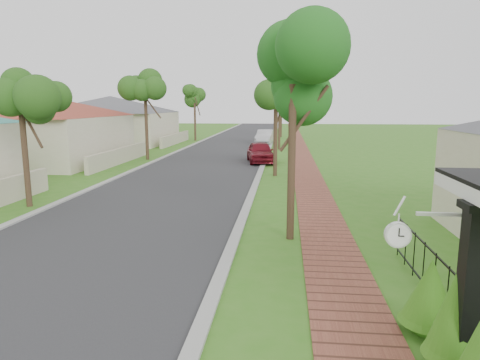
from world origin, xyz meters
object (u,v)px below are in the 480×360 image
at_px(parked_car_red, 260,152).
at_px(parked_car_white, 265,137).
at_px(utility_pole, 276,95).
at_px(station_clock, 401,233).
at_px(porch_post, 470,302).
at_px(near_tree, 293,81).

distance_m(parked_car_red, parked_car_white, 13.46).
distance_m(parked_car_white, utility_pole, 15.20).
relative_size(parked_car_red, parked_car_white, 0.97).
bearing_deg(station_clock, porch_post, -25.14).
bearing_deg(porch_post, parked_car_white, 97.16).
bearing_deg(parked_car_white, parked_car_red, -83.52).
distance_m(parked_car_red, utility_pole, 3.99).
distance_m(utility_pole, station_clock, 20.87).
xyz_separation_m(parked_car_red, parked_car_white, (-0.33, 13.45, -0.00)).
height_order(parked_car_white, near_tree, near_tree).
relative_size(near_tree, station_clock, 5.28).
bearing_deg(parked_car_red, porch_post, -88.73).
bearing_deg(utility_pole, station_clock, -83.60).
relative_size(utility_pole, station_clock, 8.22).
xyz_separation_m(porch_post, utility_pole, (-3.16, 21.00, 3.22)).
height_order(porch_post, utility_pole, utility_pole).
bearing_deg(porch_post, station_clock, 154.86).
height_order(parked_car_red, parked_car_white, parked_car_red).
distance_m(near_tree, utility_pole, 14.95).
distance_m(parked_car_white, station_clock, 35.50).
xyz_separation_m(near_tree, station_clock, (1.50, -5.67, -2.43)).
bearing_deg(porch_post, utility_pole, 98.57).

